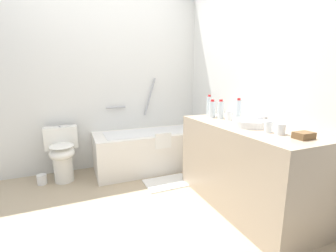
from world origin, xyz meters
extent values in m
plane|color=tan|center=(0.00, 0.00, 0.00)|extent=(3.91, 3.91, 0.00)
cube|color=silver|center=(0.00, 1.39, 1.23)|extent=(3.31, 0.10, 2.45)
cube|color=silver|center=(1.50, 0.00, 1.23)|extent=(0.10, 3.09, 2.45)
cube|color=white|center=(0.63, 1.01, 0.26)|extent=(1.59, 0.67, 0.53)
cube|color=white|center=(0.63, 1.01, 0.49)|extent=(1.30, 0.48, 0.09)
cylinder|color=#A5A5AA|center=(1.25, 1.01, 0.57)|extent=(0.09, 0.03, 0.03)
cylinder|color=#A5A5AA|center=(0.71, 1.31, 1.00)|extent=(0.19, 0.03, 0.56)
cylinder|color=#A5A5AA|center=(0.19, 1.31, 0.86)|extent=(0.28, 0.03, 0.03)
cube|color=white|center=(0.67, 0.69, 0.48)|extent=(0.22, 0.03, 0.20)
cylinder|color=white|center=(-0.54, 1.01, 0.19)|extent=(0.23, 0.23, 0.38)
ellipsoid|color=white|center=(-0.54, 0.97, 0.38)|extent=(0.30, 0.36, 0.16)
ellipsoid|color=white|center=(-0.54, 0.97, 0.47)|extent=(0.29, 0.34, 0.02)
cube|color=white|center=(-0.55, 1.19, 0.52)|extent=(0.40, 0.18, 0.28)
cylinder|color=#A9A9AF|center=(-0.55, 1.19, 0.67)|extent=(0.03, 0.03, 0.01)
cube|color=tan|center=(1.14, -0.29, 0.41)|extent=(0.62, 1.47, 0.83)
cylinder|color=white|center=(1.13, -0.34, 0.86)|extent=(0.32, 0.32, 0.06)
cylinder|color=silver|center=(1.33, -0.34, 0.87)|extent=(0.02, 0.02, 0.07)
cylinder|color=silver|center=(1.27, -0.34, 0.90)|extent=(0.11, 0.02, 0.02)
cylinder|color=silver|center=(1.33, -0.40, 0.85)|extent=(0.03, 0.03, 0.04)
cylinder|color=silver|center=(1.33, -0.28, 0.85)|extent=(0.03, 0.03, 0.04)
cylinder|color=silver|center=(1.18, -0.11, 0.94)|extent=(0.06, 0.06, 0.22)
cylinder|color=red|center=(1.18, -0.11, 1.06)|extent=(0.03, 0.03, 0.02)
cylinder|color=silver|center=(1.13, 0.12, 0.92)|extent=(0.07, 0.07, 0.19)
cylinder|color=red|center=(1.13, 0.12, 1.03)|extent=(0.04, 0.04, 0.02)
cylinder|color=silver|center=(1.09, 0.22, 0.92)|extent=(0.07, 0.07, 0.18)
cylinder|color=red|center=(1.09, 0.22, 1.02)|extent=(0.04, 0.04, 0.02)
cylinder|color=silver|center=(1.13, 0.35, 0.94)|extent=(0.06, 0.06, 0.23)
cylinder|color=red|center=(1.13, 0.35, 1.07)|extent=(0.03, 0.03, 0.02)
cylinder|color=white|center=(1.13, -0.68, 0.87)|extent=(0.08, 0.08, 0.09)
cylinder|color=white|center=(1.17, 0.01, 0.88)|extent=(0.08, 0.08, 0.10)
cylinder|color=white|center=(1.09, -0.59, 0.87)|extent=(0.06, 0.06, 0.09)
cube|color=brown|center=(1.18, -0.85, 0.85)|extent=(0.14, 0.10, 0.05)
cube|color=white|center=(1.18, 0.21, 0.84)|extent=(0.09, 0.06, 0.02)
cube|color=white|center=(0.63, 0.45, 0.01)|extent=(0.56, 0.37, 0.01)
cylinder|color=white|center=(-0.79, 1.02, 0.06)|extent=(0.11, 0.11, 0.12)
camera|label=1|loc=(-0.39, -1.97, 1.26)|focal=24.46mm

